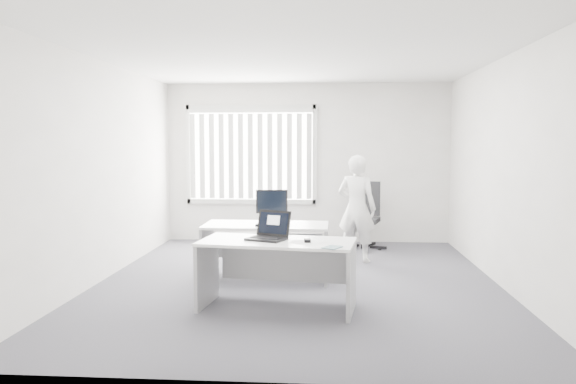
# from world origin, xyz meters

# --- Properties ---
(ground) EXTENTS (6.00, 6.00, 0.00)m
(ground) POSITION_xyz_m (0.00, 0.00, 0.00)
(ground) COLOR #54535B
(ground) RESTS_ON ground
(wall_back) EXTENTS (5.00, 0.02, 2.80)m
(wall_back) POSITION_xyz_m (0.00, 3.00, 1.40)
(wall_back) COLOR white
(wall_back) RESTS_ON ground
(wall_front) EXTENTS (5.00, 0.02, 2.80)m
(wall_front) POSITION_xyz_m (0.00, -3.00, 1.40)
(wall_front) COLOR white
(wall_front) RESTS_ON ground
(wall_left) EXTENTS (0.02, 6.00, 2.80)m
(wall_left) POSITION_xyz_m (-2.50, 0.00, 1.40)
(wall_left) COLOR white
(wall_left) RESTS_ON ground
(wall_right) EXTENTS (0.02, 6.00, 2.80)m
(wall_right) POSITION_xyz_m (2.50, 0.00, 1.40)
(wall_right) COLOR white
(wall_right) RESTS_ON ground
(ceiling) EXTENTS (5.00, 6.00, 0.02)m
(ceiling) POSITION_xyz_m (0.00, 0.00, 2.80)
(ceiling) COLOR silver
(ceiling) RESTS_ON wall_back
(window) EXTENTS (2.32, 0.06, 1.76)m
(window) POSITION_xyz_m (-1.00, 2.96, 1.55)
(window) COLOR silver
(window) RESTS_ON wall_back
(blinds) EXTENTS (2.20, 0.10, 1.50)m
(blinds) POSITION_xyz_m (-1.00, 2.90, 1.52)
(blinds) COLOR silver
(blinds) RESTS_ON wall_back
(desk_near) EXTENTS (1.69, 0.96, 0.73)m
(desk_near) POSITION_xyz_m (-0.15, -1.15, 0.53)
(desk_near) COLOR white
(desk_near) RESTS_ON ground
(desk_far) EXTENTS (1.59, 0.76, 0.72)m
(desk_far) POSITION_xyz_m (-0.41, 0.10, 0.52)
(desk_far) COLOR white
(desk_far) RESTS_ON ground
(office_chair) EXTENTS (0.78, 0.78, 1.11)m
(office_chair) POSITION_xyz_m (0.98, 2.35, 0.35)
(office_chair) COLOR black
(office_chair) RESTS_ON ground
(person) EXTENTS (0.68, 0.56, 1.59)m
(person) POSITION_xyz_m (0.80, 1.32, 0.79)
(person) COLOR silver
(person) RESTS_ON ground
(laptop) EXTENTS (0.49, 0.47, 0.30)m
(laptop) POSITION_xyz_m (-0.27, -1.14, 0.88)
(laptop) COLOR black
(laptop) RESTS_ON desk_near
(paper_sheet) EXTENTS (0.37, 0.31, 0.00)m
(paper_sheet) POSITION_xyz_m (0.14, -1.26, 0.73)
(paper_sheet) COLOR white
(paper_sheet) RESTS_ON desk_near
(mouse) EXTENTS (0.07, 0.12, 0.05)m
(mouse) POSITION_xyz_m (0.17, -1.24, 0.76)
(mouse) COLOR #A8A7AA
(mouse) RESTS_ON paper_sheet
(booklet) EXTENTS (0.22, 0.24, 0.01)m
(booklet) POSITION_xyz_m (0.42, -1.53, 0.74)
(booklet) COLOR silver
(booklet) RESTS_ON desk_near
(keyboard) EXTENTS (0.41, 0.14, 0.02)m
(keyboard) POSITION_xyz_m (-0.32, -0.05, 0.73)
(keyboard) COLOR black
(keyboard) RESTS_ON desk_far
(monitor) EXTENTS (0.43, 0.17, 0.42)m
(monitor) POSITION_xyz_m (-0.37, 0.39, 0.93)
(monitor) COLOR black
(monitor) RESTS_ON desk_far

